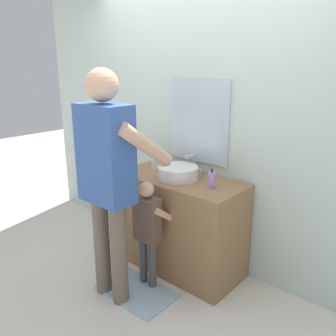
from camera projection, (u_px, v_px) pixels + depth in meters
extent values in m
plane|color=silver|center=(157.00, 279.00, 3.13)|extent=(14.00, 14.00, 0.00)
cube|color=silver|center=(202.00, 119.00, 3.19)|extent=(4.40, 0.08, 2.70)
cube|color=silver|center=(199.00, 121.00, 3.16)|extent=(0.63, 0.02, 0.74)
cube|color=olive|center=(179.00, 223.00, 3.22)|extent=(1.18, 0.54, 0.87)
cylinder|color=silver|center=(178.00, 173.00, 3.07)|extent=(0.36, 0.36, 0.11)
cylinder|color=beige|center=(178.00, 172.00, 3.07)|extent=(0.29, 0.29, 0.09)
cylinder|color=#B7BABF|center=(194.00, 163.00, 3.22)|extent=(0.03, 0.03, 0.18)
cylinder|color=#B7BABF|center=(190.00, 156.00, 3.16)|extent=(0.02, 0.12, 0.02)
cylinder|color=#B7BABF|center=(188.00, 169.00, 3.29)|extent=(0.04, 0.04, 0.05)
cylinder|color=#B7BABF|center=(200.00, 172.00, 3.20)|extent=(0.04, 0.04, 0.05)
cylinder|color=silver|center=(155.00, 164.00, 3.36)|extent=(0.07, 0.07, 0.09)
cylinder|color=blue|center=(156.00, 159.00, 3.33)|extent=(0.02, 0.03, 0.17)
cube|color=white|center=(156.00, 149.00, 3.30)|extent=(0.01, 0.02, 0.02)
cylinder|color=blue|center=(154.00, 158.00, 3.35)|extent=(0.01, 0.04, 0.17)
cube|color=white|center=(154.00, 149.00, 3.33)|extent=(0.01, 0.02, 0.02)
cylinder|color=#B27FC6|center=(211.00, 180.00, 2.84)|extent=(0.06, 0.06, 0.13)
cylinder|color=#2D2D2D|center=(212.00, 171.00, 2.82)|extent=(0.02, 0.02, 0.04)
cube|color=#99B7CC|center=(137.00, 291.00, 2.95)|extent=(0.64, 0.40, 0.02)
cylinder|color=#47474C|center=(143.00, 261.00, 3.02)|extent=(0.07, 0.07, 0.43)
cylinder|color=#47474C|center=(152.00, 265.00, 2.96)|extent=(0.07, 0.07, 0.43)
cube|color=brown|center=(147.00, 219.00, 2.88)|extent=(0.22, 0.12, 0.37)
sphere|color=#D8A884|center=(146.00, 189.00, 2.80)|extent=(0.12, 0.12, 0.12)
cylinder|color=#D8A884|center=(145.00, 208.00, 3.01)|extent=(0.05, 0.26, 0.20)
cylinder|color=#D8A884|center=(166.00, 216.00, 2.86)|extent=(0.05, 0.26, 0.20)
cylinder|color=#6B5B4C|center=(102.00, 246.00, 2.86)|extent=(0.13, 0.13, 0.84)
cylinder|color=#6B5B4C|center=(119.00, 255.00, 2.73)|extent=(0.13, 0.13, 0.84)
cube|color=#33569E|center=(105.00, 154.00, 2.57)|extent=(0.42, 0.24, 0.73)
sphere|color=#D8A884|center=(102.00, 85.00, 2.43)|extent=(0.24, 0.24, 0.24)
cylinder|color=#D8A884|center=(105.00, 137.00, 2.84)|extent=(0.10, 0.51, 0.40)
cylinder|color=#D8A884|center=(146.00, 146.00, 2.55)|extent=(0.10, 0.51, 0.40)
cylinder|color=yellow|center=(164.00, 166.00, 2.74)|extent=(0.01, 0.14, 0.03)
cube|color=white|center=(170.00, 162.00, 2.79)|extent=(0.01, 0.02, 0.02)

